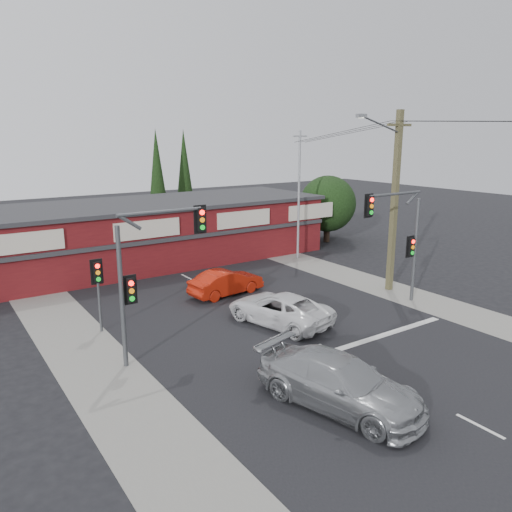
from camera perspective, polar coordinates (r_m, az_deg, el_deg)
ground at (r=22.14m, az=6.10°, el=-9.47°), size 120.00×120.00×0.00m
road_strip at (r=25.88m, az=-1.09°, el=-5.91°), size 14.00×70.00×0.01m
verge_left at (r=22.71m, az=-19.63°, el=-9.59°), size 3.00×70.00×0.02m
verge_right at (r=31.11m, az=12.16°, el=-2.83°), size 3.00×70.00×0.02m
stop_line at (r=23.48m, az=15.12°, el=-8.47°), size 6.50×0.35×0.01m
white_suv at (r=23.58m, az=2.66°, el=-6.03°), size 3.59×5.69×1.47m
silver_suv at (r=16.93m, az=9.52°, el=-14.08°), size 3.75×6.19×1.68m
red_sedan at (r=27.80m, az=-3.42°, el=-3.01°), size 4.45×1.99×1.42m
lane_dashes at (r=22.28m, az=5.75°, el=-9.27°), size 0.12×38.02×0.01m
shop_building at (r=35.29m, az=-13.18°, el=2.61°), size 27.30×8.40×4.22m
tree_cluster at (r=42.07m, az=7.97°, el=5.62°), size 5.90×5.10×5.50m
conifer_near at (r=42.99m, az=-11.22°, el=9.13°), size 1.80×1.80×9.25m
conifer_far at (r=46.26m, az=-8.18°, el=9.55°), size 1.80×1.80×9.25m
traffic_mast_left at (r=19.34m, az=-12.31°, el=-0.84°), size 3.77×0.27×5.97m
traffic_mast_right at (r=26.44m, az=16.35°, el=2.80°), size 3.96×0.27×5.97m
pedestal_signal at (r=23.16m, az=-17.64°, el=-2.69°), size 0.55×0.27×3.38m
utility_pole at (r=28.62m, az=15.42°, el=6.60°), size 4.38×0.59×10.00m
steel_pole at (r=35.58m, az=4.92°, el=7.19°), size 1.20×0.16×9.00m
power_lines at (r=25.34m, az=25.74°, el=13.19°), size 2.01×29.00×1.22m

